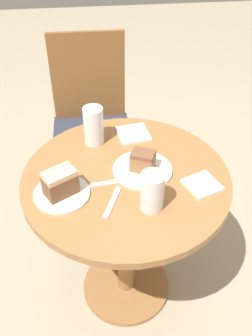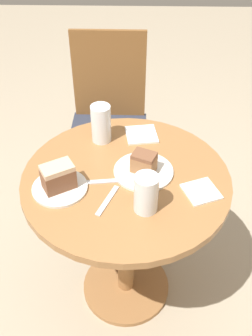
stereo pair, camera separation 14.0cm
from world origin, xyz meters
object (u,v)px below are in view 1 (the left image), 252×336
(chair, at_px, (91,123))
(glass_water, at_px, (152,193))
(glass_lemonade, at_px, (94,128))
(plate_far, at_px, (62,194))
(plate_near, at_px, (142,170))
(cake_slice_near, at_px, (143,161))
(cake_slice_far, at_px, (60,183))

(chair, xyz_separation_m, glass_water, (0.18, -0.88, 0.31))
(glass_lemonade, bearing_deg, chair, 90.92)
(plate_far, xyz_separation_m, glass_lemonade, (0.13, 0.29, 0.06))
(chair, bearing_deg, plate_near, -75.44)
(cake_slice_near, relative_size, cake_slice_far, 0.78)
(plate_near, height_order, glass_water, glass_water)
(plate_near, distance_m, plate_far, 0.31)
(plate_far, height_order, cake_slice_far, cake_slice_far)
(plate_near, relative_size, glass_water, 1.58)
(plate_near, height_order, cake_slice_far, cake_slice_far)
(cake_slice_far, bearing_deg, chair, 81.48)
(glass_lemonade, xyz_separation_m, glass_water, (0.17, -0.38, -0.01))
(chair, relative_size, glass_lemonade, 5.91)
(chair, xyz_separation_m, plate_near, (0.18, -0.70, 0.25))
(plate_near, distance_m, glass_lemonade, 0.27)
(cake_slice_near, height_order, glass_lemonade, glass_lemonade)
(cake_slice_near, bearing_deg, cake_slice_far, -162.30)
(cake_slice_near, distance_m, cake_slice_far, 0.31)
(cake_slice_near, xyz_separation_m, glass_lemonade, (-0.17, 0.20, 0.02))
(plate_near, xyz_separation_m, cake_slice_far, (-0.29, -0.09, 0.05))
(plate_near, xyz_separation_m, glass_water, (0.00, -0.18, 0.06))
(plate_near, bearing_deg, glass_lemonade, 130.09)
(plate_far, relative_size, glass_water, 1.40)
(cake_slice_far, height_order, glass_water, glass_water)
(plate_near, xyz_separation_m, plate_far, (-0.29, -0.09, 0.00))
(glass_lemonade, height_order, glass_water, glass_lemonade)
(glass_lemonade, bearing_deg, plate_far, -113.41)
(chair, xyz_separation_m, cake_slice_near, (0.18, -0.70, 0.29))
(chair, bearing_deg, cake_slice_near, -75.44)
(cake_slice_far, distance_m, glass_lemonade, 0.32)
(plate_far, distance_m, glass_water, 0.32)
(plate_far, bearing_deg, plate_near, 17.70)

